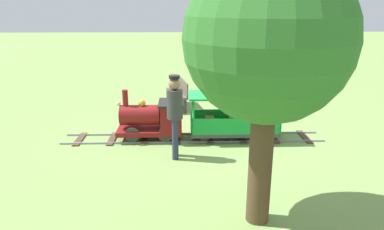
{
  "coord_description": "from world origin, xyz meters",
  "views": [
    {
      "loc": [
        -7.37,
        0.68,
        2.88
      ],
      "look_at": [
        0.0,
        0.46,
        0.55
      ],
      "focal_mm": 33.32,
      "sensor_mm": 36.0,
      "label": 1
    }
  ],
  "objects_px": {
    "oak_tree_near": "(268,41)",
    "locomotive": "(154,118)",
    "conductor_person": "(175,110)",
    "park_bench": "(178,94)",
    "passenger_car": "(234,120)"
  },
  "relations": [
    {
      "from": "locomotive",
      "to": "passenger_car",
      "type": "relative_size",
      "value": 0.72
    },
    {
      "from": "park_bench",
      "to": "passenger_car",
      "type": "bearing_deg",
      "value": -153.36
    },
    {
      "from": "passenger_car",
      "to": "oak_tree_near",
      "type": "height_order",
      "value": "oak_tree_near"
    },
    {
      "from": "oak_tree_near",
      "to": "locomotive",
      "type": "bearing_deg",
      "value": 27.84
    },
    {
      "from": "oak_tree_near",
      "to": "passenger_car",
      "type": "bearing_deg",
      "value": -2.11
    },
    {
      "from": "oak_tree_near",
      "to": "park_bench",
      "type": "bearing_deg",
      "value": 11.39
    },
    {
      "from": "passenger_car",
      "to": "conductor_person",
      "type": "bearing_deg",
      "value": 127.59
    },
    {
      "from": "locomotive",
      "to": "oak_tree_near",
      "type": "height_order",
      "value": "oak_tree_near"
    },
    {
      "from": "locomotive",
      "to": "park_bench",
      "type": "distance_m",
      "value": 2.52
    },
    {
      "from": "passenger_car",
      "to": "park_bench",
      "type": "distance_m",
      "value": 2.76
    },
    {
      "from": "passenger_car",
      "to": "park_bench",
      "type": "xyz_separation_m",
      "value": [
        2.47,
        1.24,
        -0.01
      ]
    },
    {
      "from": "locomotive",
      "to": "passenger_car",
      "type": "xyz_separation_m",
      "value": [
        0.0,
        -1.75,
        -0.06
      ]
    },
    {
      "from": "conductor_person",
      "to": "park_bench",
      "type": "height_order",
      "value": "conductor_person"
    },
    {
      "from": "conductor_person",
      "to": "park_bench",
      "type": "bearing_deg",
      "value": -0.67
    },
    {
      "from": "conductor_person",
      "to": "passenger_car",
      "type": "bearing_deg",
      "value": -52.41
    }
  ]
}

